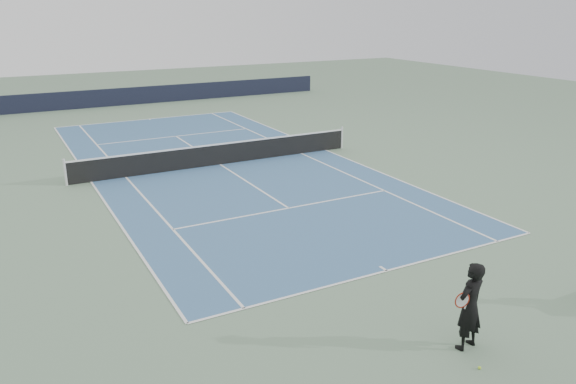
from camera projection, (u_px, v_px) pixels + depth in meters
name	position (u px, v px, depth m)	size (l,w,h in m)	color
ground	(220.00, 165.00, 24.75)	(80.00, 80.00, 0.00)	slate
court_surface	(220.00, 165.00, 24.75)	(10.97, 23.77, 0.01)	#3B628C
tennis_net	(220.00, 154.00, 24.59)	(12.90, 0.10, 1.07)	silver
windscreen_far	(126.00, 96.00, 39.52)	(30.00, 0.25, 1.20)	black
tennis_player	(470.00, 306.00, 11.23)	(0.85, 0.64, 1.90)	black
tennis_ball	(479.00, 368.00, 10.81)	(0.06, 0.06, 0.06)	#C0EB30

